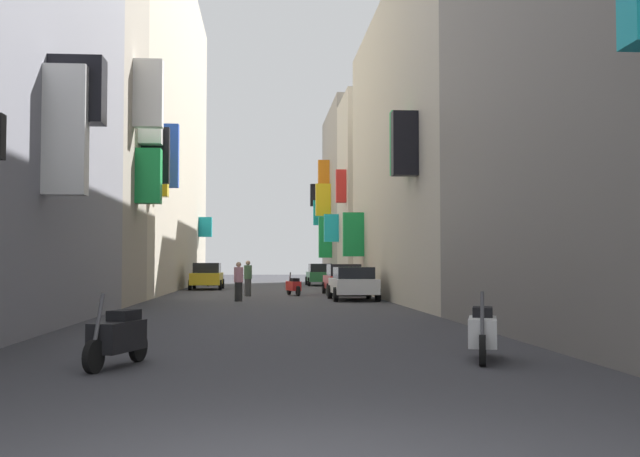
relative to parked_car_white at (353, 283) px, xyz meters
The scene contains 16 objects.
ground_plane 4.94m from the parked_car_white, 138.96° to the left, with size 140.00×140.00×0.00m, color #38383D.
building_left_mid_a 14.93m from the parked_car_white, 166.27° to the right, with size 7.10×5.71×19.30m.
building_left_mid_b 22.52m from the parked_car_white, 125.14° to the left, with size 7.00×33.20×20.98m.
building_right_mid_a 7.27m from the parked_car_white, ahead, with size 7.07×21.44×13.20m.
building_right_mid_c 18.21m from the parked_car_white, 75.66° to the left, with size 6.99×6.70×12.39m.
building_right_far 27.70m from the parked_car_white, 80.87° to the left, with size 7.24×13.02×13.54m.
parked_car_white is the anchor object (origin of this frame).
parked_car_green 21.53m from the parked_car_white, 89.45° to the left, with size 1.87×4.49×1.54m.
parked_car_yellow 15.87m from the parked_car_white, 116.94° to the left, with size 1.93×4.39×1.59m.
parked_car_red 5.68m from the parked_car_white, 88.15° to the left, with size 1.88×4.31×1.53m.
scooter_white 20.25m from the parked_car_white, 90.88° to the right, with size 0.75×1.84×1.13m.
scooter_red 5.43m from the parked_car_white, 115.56° to the left, with size 0.73×1.93×1.13m.
scooter_blue 22.44m from the parked_car_white, 109.30° to the left, with size 0.68×1.94×1.13m.
scooter_black 21.47m from the parked_car_white, 106.37° to the right, with size 0.75×1.80×1.13m.
pedestrian_crossing 4.90m from the parked_car_white, behind, with size 0.53×0.53×1.63m.
pedestrian_near_left 6.12m from the parked_car_white, 137.93° to the left, with size 0.42×0.42×1.70m.
Camera 1 is at (-0.19, -5.63, 1.57)m, focal length 42.89 mm.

